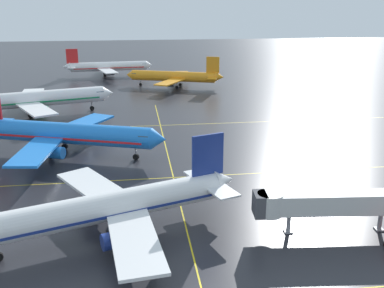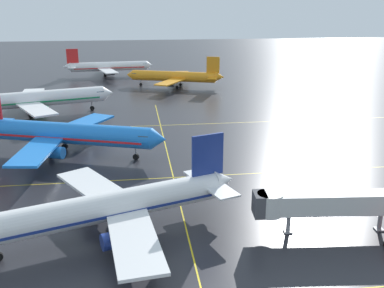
# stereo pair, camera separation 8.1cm
# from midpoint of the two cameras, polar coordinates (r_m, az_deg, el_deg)

# --- Properties ---
(airliner_front_gate) EXTENTS (36.63, 31.35, 11.71)m
(airliner_front_gate) POSITION_cam_midpoint_polar(r_m,az_deg,el_deg) (58.52, -10.61, -7.89)
(airliner_front_gate) COLOR white
(airliner_front_gate) RESTS_ON ground
(airliner_second_row) EXTENTS (39.65, 33.96, 12.71)m
(airliner_second_row) POSITION_cam_midpoint_polar(r_m,az_deg,el_deg) (90.41, -16.03, 1.31)
(airliner_second_row) COLOR blue
(airliner_second_row) RESTS_ON ground
(airliner_third_row) EXTENTS (40.23, 34.28, 12.69)m
(airliner_third_row) POSITION_cam_midpoint_polar(r_m,az_deg,el_deg) (123.86, -19.37, 5.40)
(airliner_third_row) COLOR white
(airliner_third_row) RESTS_ON ground
(airliner_far_left_stand) EXTENTS (33.63, 28.81, 10.79)m
(airliner_far_left_stand) POSITION_cam_midpoint_polar(r_m,az_deg,el_deg) (155.69, -2.23, 8.56)
(airliner_far_left_stand) COLOR orange
(airliner_far_left_stand) RESTS_ON ground
(airliner_far_right_stand) EXTENTS (34.92, 30.01, 10.85)m
(airliner_far_right_stand) POSITION_cam_midpoint_polar(r_m,az_deg,el_deg) (181.94, -10.67, 9.65)
(airliner_far_right_stand) COLOR white
(airliner_far_right_stand) RESTS_ON ground
(taxiway_markings) EXTENTS (143.76, 110.33, 0.01)m
(taxiway_markings) POSITION_cam_midpoint_polar(r_m,az_deg,el_deg) (77.14, -2.40, -4.28)
(taxiway_markings) COLOR yellow
(taxiway_markings) RESTS_ON ground
(jet_bridge) EXTENTS (19.72, 4.59, 5.58)m
(jet_bridge) POSITION_cam_midpoint_polar(r_m,az_deg,el_deg) (60.63, 15.69, -7.26)
(jet_bridge) COLOR silver
(jet_bridge) RESTS_ON ground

